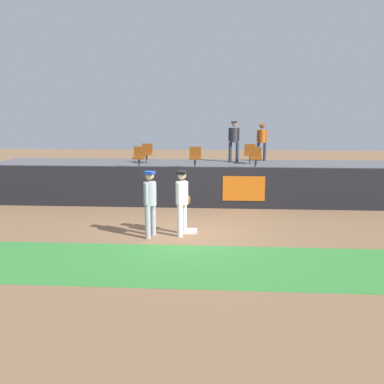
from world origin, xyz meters
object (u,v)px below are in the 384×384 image
player_fielder_home (182,198)px  player_runner_visitor (150,199)px  seat_back_right (250,153)px  seat_front_right (256,157)px  spectator_hooded (262,139)px  seat_front_left (139,156)px  seat_back_left (147,152)px  seat_front_center (195,156)px  spectator_capped (234,138)px  first_base (190,231)px

player_fielder_home → player_runner_visitor: (-0.86, -0.25, 0.02)m
seat_back_right → seat_front_right: 1.80m
player_fielder_home → spectator_hooded: (2.91, 8.06, 1.20)m
seat_front_left → seat_front_right: same height
seat_front_right → player_fielder_home: bearing=-115.4°
player_fielder_home → player_runner_visitor: bearing=-57.6°
player_fielder_home → spectator_hooded: bearing=176.4°
seat_back_left → seat_front_center: size_ratio=1.00×
seat_front_center → spectator_capped: (1.58, 2.46, 0.57)m
player_runner_visitor → seat_front_center: (0.91, 5.32, 0.67)m
seat_front_center → spectator_hooded: size_ratio=0.50×
seat_back_right → spectator_capped: spectator_capped is taller
seat_front_right → player_runner_visitor: bearing=-121.5°
seat_back_right → player_fielder_home: bearing=-108.6°
seat_back_left → spectator_capped: spectator_capped is taller
first_base → seat_front_right: (2.22, 4.80, 1.69)m
first_base → player_fielder_home: size_ratio=0.22×
first_base → seat_front_right: size_ratio=0.48×
seat_front_left → spectator_capped: (3.79, 2.46, 0.57)m
seat_front_left → spectator_hooded: size_ratio=0.50×
seat_back_right → seat_back_left: same height
first_base → player_runner_visitor: bearing=-153.5°
seat_front_center → spectator_hooded: (2.86, 2.99, 0.51)m
player_runner_visitor → seat_front_left: 5.52m
seat_back_right → seat_back_left: (-4.49, -0.00, -0.00)m
seat_back_left → spectator_capped: size_ratio=0.47×
first_base → seat_front_left: 5.61m
player_runner_visitor → seat_front_left: size_ratio=2.18×
first_base → player_runner_visitor: size_ratio=0.22×
first_base → seat_back_right: seat_back_right is taller
player_runner_visitor → seat_front_center: seat_front_center is taller
seat_back_right → seat_front_left: same height
seat_back_left → player_fielder_home: bearing=-72.4°
seat_back_right → spectator_hooded: 1.42m
seat_back_left → spectator_hooded: spectator_hooded is taller
seat_front_left → seat_front_right: (4.57, -0.00, -0.00)m
seat_back_left → seat_front_center: (2.23, -1.80, -0.00)m
first_base → seat_front_right: 5.55m
seat_back_right → spectator_capped: (-0.68, 0.66, 0.57)m
seat_front_center → spectator_capped: 2.98m
first_base → player_fielder_home: bearing=-124.3°
player_fielder_home → seat_back_left: 7.24m
player_runner_visitor → first_base: bearing=133.6°
first_base → seat_back_left: bearing=109.7°
seat_front_right → seat_back_left: bearing=158.6°
seat_front_left → seat_front_center: 2.21m
first_base → spectator_hooded: size_ratio=0.24×
seat_front_right → seat_front_center: bearing=-180.0°
first_base → seat_front_left: (-2.35, 4.80, 1.70)m
player_runner_visitor → seat_front_right: size_ratio=2.18×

